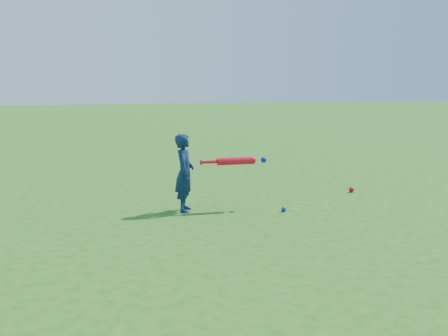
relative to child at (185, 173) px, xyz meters
name	(u,v)px	position (x,y,z in m)	size (l,w,h in m)	color
ground	(127,208)	(-0.65, 0.41, -0.48)	(80.00, 80.00, 0.00)	#226017
child	(185,173)	(0.00, 0.00, 0.00)	(0.35, 0.23, 0.96)	#0F1E46
ground_ball_red	(351,190)	(2.59, 0.27, -0.44)	(0.08, 0.08, 0.08)	red
ground_ball_blue	(284,209)	(1.14, -0.44, -0.45)	(0.06, 0.06, 0.06)	#0D24E0
bat_swing	(238,161)	(0.66, -0.12, 0.13)	(0.85, 0.15, 0.10)	red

